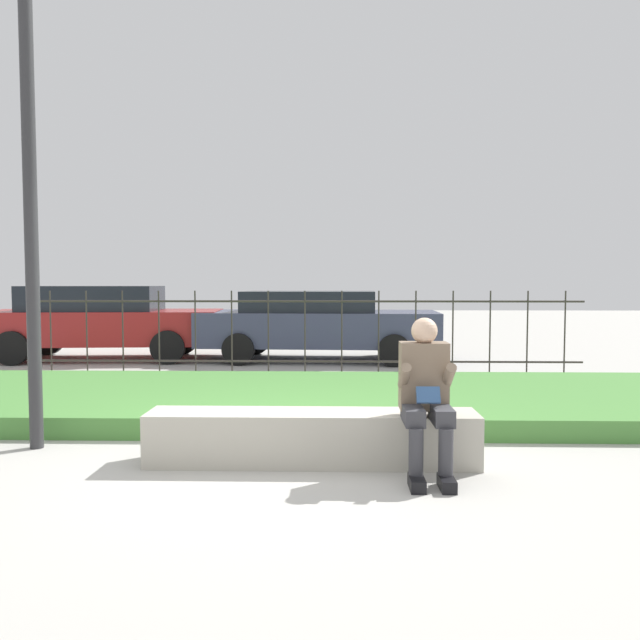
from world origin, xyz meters
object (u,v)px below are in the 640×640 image
at_px(stone_bench, 312,441).
at_px(car_parked_center, 317,323).
at_px(street_lamp, 29,157).
at_px(person_seated_reader, 425,390).
at_px(car_parked_left, 101,320).

relative_size(stone_bench, car_parked_center, 0.59).
distance_m(car_parked_center, street_lamp, 7.30).
bearing_deg(car_parked_center, street_lamp, -107.17).
xyz_separation_m(person_seated_reader, car_parked_center, (-1.08, 7.33, 0.06)).
relative_size(stone_bench, street_lamp, 0.63).
bearing_deg(street_lamp, car_parked_center, 70.34).
height_order(person_seated_reader, car_parked_center, car_parked_center).
relative_size(stone_bench, person_seated_reader, 2.23).
bearing_deg(stone_bench, street_lamp, 170.49).
distance_m(person_seated_reader, street_lamp, 4.03).
distance_m(stone_bench, car_parked_left, 8.39).
bearing_deg(street_lamp, person_seated_reader, -11.37).
bearing_deg(car_parked_left, stone_bench, -62.40).
height_order(car_parked_center, street_lamp, street_lamp).
height_order(stone_bench, person_seated_reader, person_seated_reader).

